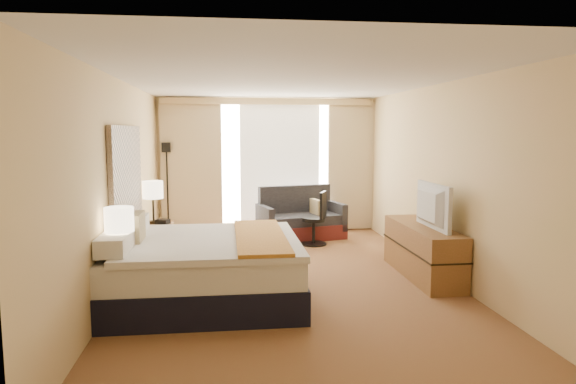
{
  "coord_description": "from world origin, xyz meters",
  "views": [
    {
      "loc": [
        -0.8,
        -6.52,
        1.96
      ],
      "look_at": [
        0.04,
        0.4,
        1.13
      ],
      "focal_mm": 32.0,
      "sensor_mm": 36.0,
      "label": 1
    }
  ],
  "objects": [
    {
      "name": "floor",
      "position": [
        0.0,
        0.0,
        0.0
      ],
      "size": [
        4.2,
        7.0,
        0.02
      ],
      "primitive_type": "cube",
      "color": "#5B221A",
      "rests_on": "ground"
    },
    {
      "name": "ceiling",
      "position": [
        0.0,
        0.0,
        2.6
      ],
      "size": [
        4.2,
        7.0,
        0.02
      ],
      "primitive_type": "cube",
      "color": "silver",
      "rests_on": "wall_back"
    },
    {
      "name": "wall_back",
      "position": [
        0.0,
        3.5,
        1.3
      ],
      "size": [
        4.2,
        0.02,
        2.6
      ],
      "primitive_type": "cube",
      "color": "#E1B989",
      "rests_on": "ground"
    },
    {
      "name": "wall_front",
      "position": [
        0.0,
        -3.5,
        1.3
      ],
      "size": [
        4.2,
        0.02,
        2.6
      ],
      "primitive_type": "cube",
      "color": "#E1B989",
      "rests_on": "ground"
    },
    {
      "name": "wall_left",
      "position": [
        -2.1,
        0.0,
        1.3
      ],
      "size": [
        0.02,
        7.0,
        2.6
      ],
      "primitive_type": "cube",
      "color": "#E1B989",
      "rests_on": "ground"
    },
    {
      "name": "wall_right",
      "position": [
        2.1,
        0.0,
        1.3
      ],
      "size": [
        0.02,
        7.0,
        2.6
      ],
      "primitive_type": "cube",
      "color": "#E1B989",
      "rests_on": "ground"
    },
    {
      "name": "headboard",
      "position": [
        -2.06,
        0.2,
        1.28
      ],
      "size": [
        0.06,
        1.85,
        1.5
      ],
      "primitive_type": "cube",
      "color": "black",
      "rests_on": "wall_left"
    },
    {
      "name": "nightstand_left",
      "position": [
        -1.87,
        -1.05,
        0.28
      ],
      "size": [
        0.45,
        0.52,
        0.55
      ],
      "primitive_type": "cube",
      "color": "brown",
      "rests_on": "floor"
    },
    {
      "name": "nightstand_right",
      "position": [
        -1.87,
        1.45,
        0.28
      ],
      "size": [
        0.45,
        0.52,
        0.55
      ],
      "primitive_type": "cube",
      "color": "brown",
      "rests_on": "floor"
    },
    {
      "name": "media_dresser",
      "position": [
        1.83,
        0.0,
        0.35
      ],
      "size": [
        0.5,
        1.8,
        0.7
      ],
      "primitive_type": "cube",
      "color": "brown",
      "rests_on": "floor"
    },
    {
      "name": "window",
      "position": [
        0.25,
        3.47,
        1.32
      ],
      "size": [
        2.3,
        0.02,
        2.3
      ],
      "primitive_type": "cube",
      "color": "white",
      "rests_on": "wall_back"
    },
    {
      "name": "curtains",
      "position": [
        -0.0,
        3.39,
        1.41
      ],
      "size": [
        4.12,
        0.19,
        2.56
      ],
      "color": "beige",
      "rests_on": "floor"
    },
    {
      "name": "bed",
      "position": [
        -1.06,
        -0.65,
        0.38
      ],
      "size": [
        2.15,
        1.97,
        1.05
      ],
      "color": "black",
      "rests_on": "floor"
    },
    {
      "name": "loveseat",
      "position": [
        0.55,
        2.71,
        0.31
      ],
      "size": [
        1.66,
        1.14,
        0.95
      ],
      "rotation": [
        0.0,
        0.0,
        0.24
      ],
      "color": "#521917",
      "rests_on": "floor"
    },
    {
      "name": "floor_lamp",
      "position": [
        -1.9,
        3.3,
        1.24
      ],
      "size": [
        0.22,
        0.22,
        1.75
      ],
      "color": "black",
      "rests_on": "floor"
    },
    {
      "name": "desk_chair",
      "position": [
        0.74,
        2.08,
        0.41
      ],
      "size": [
        0.47,
        0.46,
        0.93
      ],
      "rotation": [
        0.0,
        0.0,
        -0.39
      ],
      "color": "black",
      "rests_on": "floor"
    },
    {
      "name": "lamp_left",
      "position": [
        -1.91,
        -1.11,
        1.04
      ],
      "size": [
        0.3,
        0.3,
        0.63
      ],
      "color": "black",
      "rests_on": "nightstand_left"
    },
    {
      "name": "lamp_right",
      "position": [
        -1.91,
        1.43,
        1.06
      ],
      "size": [
        0.31,
        0.31,
        0.66
      ],
      "color": "black",
      "rests_on": "nightstand_right"
    },
    {
      "name": "tissue_box",
      "position": [
        -1.86,
        -1.06,
        0.61
      ],
      "size": [
        0.14,
        0.14,
        0.11
      ],
      "primitive_type": "cube",
      "rotation": [
        0.0,
        0.0,
        0.13
      ],
      "color": "#88B9D3",
      "rests_on": "nightstand_left"
    },
    {
      "name": "telephone",
      "position": [
        -1.77,
        1.38,
        0.59
      ],
      "size": [
        0.23,
        0.21,
        0.07
      ],
      "primitive_type": "cube",
      "rotation": [
        0.0,
        0.0,
        -0.44
      ],
      "color": "black",
      "rests_on": "nightstand_right"
    },
    {
      "name": "television",
      "position": [
        1.78,
        -0.18,
        0.99
      ],
      "size": [
        0.13,
        1.02,
        0.59
      ],
      "primitive_type": "imported",
      "rotation": [
        0.0,
        0.0,
        1.57
      ],
      "color": "black",
      "rests_on": "media_dresser"
    }
  ]
}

